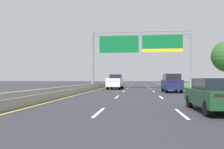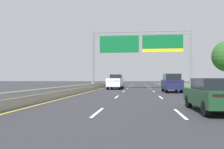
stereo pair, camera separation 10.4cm
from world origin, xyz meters
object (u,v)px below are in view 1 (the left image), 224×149
Objects in this scene: car_darkgreen_right_lane_sedan at (215,94)px; car_gold_left_lane_sedan at (117,83)px; overhead_sign_gantry at (140,47)px; car_navy_right_lane_suv at (171,83)px; pickup_truck_white at (115,82)px.

car_darkgreen_right_lane_sedan is 1.01× the size of car_gold_left_lane_sedan.
overhead_sign_gantry is at bearing -151.03° from car_gold_left_lane_sedan.
overhead_sign_gantry is 10.24m from car_gold_left_lane_sedan.
car_navy_right_lane_suv is 1.07× the size of car_gold_left_lane_sedan.
car_navy_right_lane_suv is at bearing -2.02° from car_darkgreen_right_lane_sedan.
car_navy_right_lane_suv reaches higher than car_gold_left_lane_sedan.
car_navy_right_lane_suv is (7.24, -7.09, 0.02)m from pickup_truck_white.
overhead_sign_gantry reaches higher than car_navy_right_lane_suv.
car_navy_right_lane_suv is at bearing -132.80° from pickup_truck_white.
car_darkgreen_right_lane_sedan is (6.98, -22.86, -0.26)m from pickup_truck_white.
car_gold_left_lane_sedan is (-7.41, 30.95, 0.00)m from car_darkgreen_right_lane_sedan.
overhead_sign_gantry is 6.56m from pickup_truck_white.
car_gold_left_lane_sedan is at bearing 26.16° from car_navy_right_lane_suv.
pickup_truck_white is (-3.76, -0.61, -5.33)m from overhead_sign_gantry.
car_navy_right_lane_suv reaches higher than car_darkgreen_right_lane_sedan.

